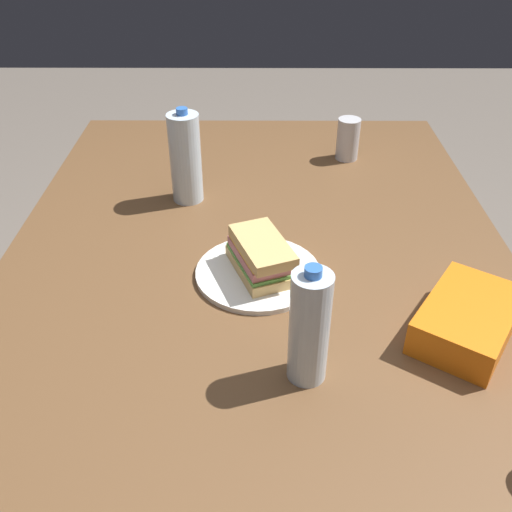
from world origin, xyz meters
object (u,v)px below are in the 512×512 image
Objects in this scene: paper_plate at (256,273)px; chip_bag at (466,320)px; water_bottle_tall at (184,158)px; sandwich at (257,256)px; water_bottle_spare at (307,327)px; soda_can_silver at (347,139)px; dining_table at (256,320)px.

chip_bag reaches higher than paper_plate.
chip_bag is 0.93× the size of water_bottle_tall.
sandwich reaches higher than paper_plate.
water_bottle_tall reaches higher than water_bottle_spare.
sandwich is 0.64m from soda_can_silver.
dining_table is 8.25× the size of water_bottle_spare.
water_bottle_spare reaches higher than dining_table.
paper_plate is at bearing 28.61° from water_bottle_tall.
dining_table is 0.10m from paper_plate.
soda_can_silver is at bearing 155.70° from paper_plate.
water_bottle_spare is at bearing -11.63° from soda_can_silver.
sandwich is 0.39m from water_bottle_tall.
paper_plate is 0.40m from water_bottle_tall.
chip_bag is at bearing 73.32° from dining_table.
sandwich is at bearing 178.29° from dining_table.
chip_bag is (0.18, 0.39, 0.03)m from paper_plate.
soda_can_silver is (-0.87, 0.18, -0.05)m from water_bottle_spare.
water_bottle_spare reaches higher than soda_can_silver.
soda_can_silver is at bearing 158.00° from dining_table.
soda_can_silver is at bearing 43.67° from chip_bag.
sandwich is 0.81× the size of water_bottle_tall.
dining_table is 15.52× the size of soda_can_silver.
water_bottle_tall reaches higher than soda_can_silver.
paper_plate is at bearing -24.30° from soda_can_silver.
paper_plate is 2.20× the size of soda_can_silver.
chip_bag is (0.12, 0.39, 0.10)m from dining_table.
sandwich is at bearing -163.88° from water_bottle_spare.
water_bottle_spare is at bearing 23.32° from water_bottle_tall.
water_bottle_tall is (-0.52, -0.57, 0.08)m from chip_bag.
sandwich is 0.43m from chip_bag.
water_bottle_tall is at bearing -151.18° from sandwich.
dining_table is at bearing 24.65° from water_bottle_tall.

